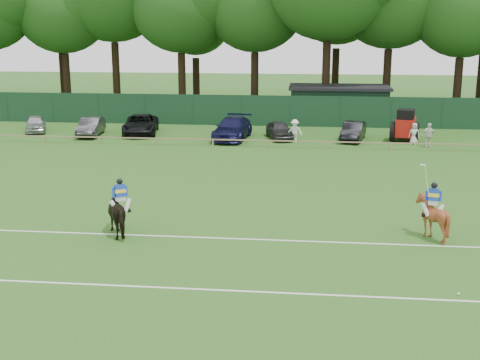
# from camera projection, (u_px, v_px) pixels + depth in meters

# --- Properties ---
(ground) EXTENTS (160.00, 160.00, 0.00)m
(ground) POSITION_uv_depth(u_px,v_px,m) (220.00, 230.00, 26.37)
(ground) COLOR #1E4C14
(ground) RESTS_ON ground
(horse_dark) EXTENTS (1.92, 2.30, 1.78)m
(horse_dark) POSITION_uv_depth(u_px,v_px,m) (121.00, 213.00, 25.66)
(horse_dark) COLOR black
(horse_dark) RESTS_ON ground
(horse_chestnut) EXTENTS (1.71, 1.84, 1.73)m
(horse_chestnut) POSITION_uv_depth(u_px,v_px,m) (432.00, 217.00, 25.22)
(horse_chestnut) COLOR brown
(horse_chestnut) RESTS_ON ground
(sedan_silver) EXTENTS (2.76, 3.97, 1.25)m
(sedan_silver) POSITION_uv_depth(u_px,v_px,m) (36.00, 124.00, 49.56)
(sedan_silver) COLOR #ACAFB2
(sedan_silver) RESTS_ON ground
(sedan_grey) EXTENTS (1.88, 4.25, 1.36)m
(sedan_grey) POSITION_uv_depth(u_px,v_px,m) (91.00, 127.00, 47.82)
(sedan_grey) COLOR #29292B
(sedan_grey) RESTS_ON ground
(suv_black) EXTENTS (3.24, 5.57, 1.46)m
(suv_black) POSITION_uv_depth(u_px,v_px,m) (141.00, 124.00, 48.52)
(suv_black) COLOR black
(suv_black) RESTS_ON ground
(sedan_navy) EXTENTS (2.70, 5.57, 1.56)m
(sedan_navy) POSITION_uv_depth(u_px,v_px,m) (232.00, 128.00, 46.42)
(sedan_navy) COLOR #111238
(sedan_navy) RESTS_ON ground
(hatch_grey) EXTENTS (2.45, 4.00, 1.27)m
(hatch_grey) POSITION_uv_depth(u_px,v_px,m) (279.00, 130.00, 46.57)
(hatch_grey) COLOR #2E2E31
(hatch_grey) RESTS_ON ground
(estate_black) EXTENTS (2.16, 4.23, 1.33)m
(estate_black) POSITION_uv_depth(u_px,v_px,m) (353.00, 131.00, 45.94)
(estate_black) COLOR black
(estate_black) RESTS_ON ground
(spectator_left) EXTENTS (1.13, 0.75, 1.63)m
(spectator_left) POSITION_uv_depth(u_px,v_px,m) (295.00, 131.00, 45.14)
(spectator_left) COLOR white
(spectator_left) RESTS_ON ground
(spectator_mid) EXTENTS (1.04, 0.67, 1.64)m
(spectator_mid) POSITION_uv_depth(u_px,v_px,m) (428.00, 135.00, 43.50)
(spectator_mid) COLOR silver
(spectator_mid) RESTS_ON ground
(spectator_right) EXTENTS (0.85, 0.69, 1.50)m
(spectator_right) POSITION_uv_depth(u_px,v_px,m) (414.00, 134.00, 44.44)
(spectator_right) COLOR beige
(spectator_right) RESTS_ON ground
(rider_dark) EXTENTS (0.86, 0.63, 1.41)m
(rider_dark) POSITION_uv_depth(u_px,v_px,m) (120.00, 194.00, 25.46)
(rider_dark) COLOR silver
(rider_dark) RESTS_ON ground
(rider_chestnut) EXTENTS (0.93, 0.68, 2.05)m
(rider_chestnut) POSITION_uv_depth(u_px,v_px,m) (433.00, 198.00, 25.03)
(rider_chestnut) COLOR silver
(rider_chestnut) RESTS_ON ground
(polo_ball) EXTENTS (0.09, 0.09, 0.09)m
(polo_ball) POSITION_uv_depth(u_px,v_px,m) (459.00, 294.00, 20.12)
(polo_ball) COLOR silver
(polo_ball) RESTS_ON ground
(pitch_lines) EXTENTS (60.00, 5.10, 0.01)m
(pitch_lines) POSITION_uv_depth(u_px,v_px,m) (207.00, 261.00, 22.99)
(pitch_lines) COLOR silver
(pitch_lines) RESTS_ON ground
(pitch_rail) EXTENTS (62.10, 0.10, 0.50)m
(pitch_rail) POSITION_uv_depth(u_px,v_px,m) (256.00, 140.00, 43.63)
(pitch_rail) COLOR #997F5B
(pitch_rail) RESTS_ON ground
(perimeter_fence) EXTENTS (92.08, 0.08, 2.50)m
(perimeter_fence) POSITION_uv_depth(u_px,v_px,m) (266.00, 111.00, 52.11)
(perimeter_fence) COLOR #14351E
(perimeter_fence) RESTS_ON ground
(utility_shed) EXTENTS (8.40, 4.40, 3.04)m
(utility_shed) POSITION_uv_depth(u_px,v_px,m) (339.00, 104.00, 54.31)
(utility_shed) COLOR #14331E
(utility_shed) RESTS_ON ground
(tree_row) EXTENTS (96.00, 12.00, 21.00)m
(tree_row) POSITION_uv_depth(u_px,v_px,m) (293.00, 113.00, 59.92)
(tree_row) COLOR #26561C
(tree_row) RESTS_ON ground
(tractor) EXTENTS (2.39, 3.07, 2.30)m
(tractor) POSITION_uv_depth(u_px,v_px,m) (405.00, 126.00, 45.62)
(tractor) COLOR #A9150F
(tractor) RESTS_ON ground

